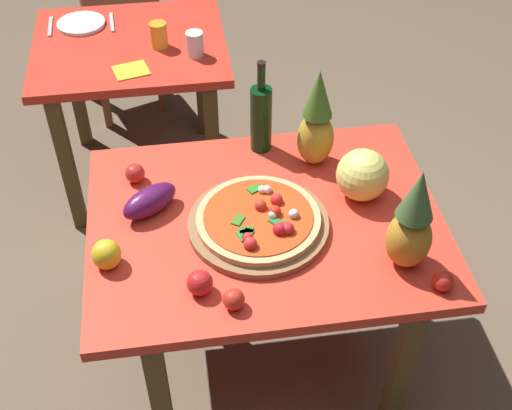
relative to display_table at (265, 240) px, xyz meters
The scene contains 22 objects.
ground_plane 0.67m from the display_table, ahead, with size 10.00×10.00×0.00m, color brown.
display_table is the anchor object (origin of this frame).
background_table 1.27m from the display_table, 109.59° to the left, with size 0.86×0.75×0.77m.
dining_chair 1.89m from the display_table, 105.69° to the left, with size 0.51×0.51×0.85m.
pizza_board 0.12m from the display_table, 129.14° to the right, with size 0.45×0.45×0.03m, color brown.
pizza 0.15m from the display_table, 121.88° to the right, with size 0.39×0.39×0.06m.
wine_bottle 0.44m from the display_table, 83.55° to the left, with size 0.08×0.08×0.35m.
pineapple_left 0.52m from the display_table, 32.42° to the right, with size 0.13×0.13×0.35m.
pineapple_right 0.43m from the display_table, 50.83° to the left, with size 0.13×0.13×0.37m.
melon 0.39m from the display_table, 11.56° to the left, with size 0.17×0.17×0.17m, color #E1DC67.
bell_pepper 0.53m from the display_table, 165.80° to the right, with size 0.09×0.09×0.10m, color yellow.
eggplant 0.40m from the display_table, 166.17° to the left, with size 0.20×0.09×0.09m, color #501449.
tomato_at_corner 0.39m from the display_table, 112.98° to the right, with size 0.06×0.06×0.06m, color red.
tomato_near_board 0.50m from the display_table, 148.79° to the left, with size 0.07×0.07×0.07m, color red.
tomato_beside_pepper 0.38m from the display_table, 130.77° to the right, with size 0.08×0.08×0.08m, color red.
tomato_by_bottle 0.60m from the display_table, 37.91° to the right, with size 0.06×0.06×0.06m, color red.
drinking_glass_juice 1.19m from the display_table, 104.27° to the left, with size 0.08×0.08×0.11m, color gold.
drinking_glass_water 1.07m from the display_table, 97.66° to the left, with size 0.08×0.08×0.11m, color silver.
dinner_plate 1.54m from the display_table, 114.82° to the left, with size 0.22×0.22×0.02m, color white.
fork_utensil 1.60m from the display_table, 119.38° to the left, with size 0.02×0.18×0.01m, color silver.
knife_utensil 1.48m from the display_table, 109.89° to the left, with size 0.02×0.18×0.01m, color silver.
napkin_folded 1.05m from the display_table, 113.65° to the left, with size 0.14×0.12×0.01m, color yellow.
Camera 1 is at (-0.25, -1.52, 2.27)m, focal length 46.79 mm.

